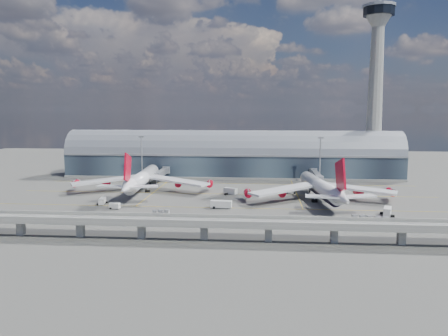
# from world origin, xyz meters

# --- Properties ---
(ground) EXTENTS (500.00, 500.00, 0.00)m
(ground) POSITION_xyz_m (0.00, 0.00, 0.00)
(ground) COLOR #474744
(ground) RESTS_ON ground
(taxi_lines) EXTENTS (200.00, 80.12, 0.01)m
(taxi_lines) POSITION_xyz_m (0.00, 22.11, 0.01)
(taxi_lines) COLOR gold
(taxi_lines) RESTS_ON ground
(terminal) EXTENTS (200.00, 30.00, 28.00)m
(terminal) POSITION_xyz_m (0.00, 77.99, 11.34)
(terminal) COLOR #1F2734
(terminal) RESTS_ON ground
(control_tower) EXTENTS (19.00, 19.00, 103.00)m
(control_tower) POSITION_xyz_m (85.00, 83.00, 51.64)
(control_tower) COLOR gray
(control_tower) RESTS_ON ground
(guideway) EXTENTS (220.00, 8.50, 7.20)m
(guideway) POSITION_xyz_m (-0.00, -55.00, 5.29)
(guideway) COLOR gray
(guideway) RESTS_ON ground
(floodlight_mast_left) EXTENTS (3.00, 0.70, 25.70)m
(floodlight_mast_left) POSITION_xyz_m (-50.00, 55.00, 13.63)
(floodlight_mast_left) COLOR gray
(floodlight_mast_left) RESTS_ON ground
(floodlight_mast_right) EXTENTS (3.00, 0.70, 25.70)m
(floodlight_mast_right) POSITION_xyz_m (50.00, 55.00, 13.63)
(floodlight_mast_right) COLOR gray
(floodlight_mast_right) RESTS_ON ground
(airliner_left) EXTENTS (70.97, 74.57, 22.72)m
(airliner_left) POSITION_xyz_m (-41.29, 22.16, 6.49)
(airliner_left) COLOR white
(airliner_left) RESTS_ON ground
(airliner_right) EXTENTS (68.51, 71.66, 22.75)m
(airliner_right) POSITION_xyz_m (44.33, 7.01, 5.90)
(airliner_right) COLOR white
(airliner_right) RESTS_ON ground
(jet_bridge_left) EXTENTS (4.40, 28.00, 7.25)m
(jet_bridge_left) POSITION_xyz_m (-37.95, 53.12, 5.18)
(jet_bridge_left) COLOR gray
(jet_bridge_left) RESTS_ON ground
(jet_bridge_right) EXTENTS (4.40, 32.00, 7.25)m
(jet_bridge_right) POSITION_xyz_m (47.57, 51.18, 5.18)
(jet_bridge_right) COLOR gray
(jet_bridge_right) RESTS_ON ground
(service_truck_0) EXTENTS (3.04, 6.68, 2.67)m
(service_truck_0) POSITION_xyz_m (-50.44, -7.46, 1.38)
(service_truck_0) COLOR silver
(service_truck_0) RESTS_ON ground
(service_truck_1) EXTENTS (4.51, 2.62, 2.48)m
(service_truck_1) POSITION_xyz_m (-42.18, -15.72, 1.25)
(service_truck_1) COLOR silver
(service_truck_1) RESTS_ON ground
(service_truck_2) EXTENTS (8.91, 3.16, 3.18)m
(service_truck_2) POSITION_xyz_m (1.31, -10.77, 1.65)
(service_truck_2) COLOR silver
(service_truck_2) RESTS_ON ground
(service_truck_3) EXTENTS (4.70, 7.24, 3.27)m
(service_truck_3) POSITION_xyz_m (66.12, -18.41, 1.67)
(service_truck_3) COLOR silver
(service_truck_3) RESTS_ON ground
(service_truck_4) EXTENTS (3.55, 5.85, 3.17)m
(service_truck_4) POSITION_xyz_m (32.53, 24.36, 1.60)
(service_truck_4) COLOR silver
(service_truck_4) RESTS_ON ground
(service_truck_5) EXTENTS (6.92, 5.50, 3.17)m
(service_truck_5) POSITION_xyz_m (3.13, 18.74, 1.62)
(service_truck_5) COLOR silver
(service_truck_5) RESTS_ON ground
(cargo_train_0) EXTENTS (6.90, 2.88, 1.51)m
(cargo_train_0) POSITION_xyz_m (-21.14, -22.84, 0.79)
(cargo_train_0) COLOR gray
(cargo_train_0) RESTS_ON ground
(cargo_train_1) EXTENTS (13.32, 4.66, 1.76)m
(cargo_train_1) POSITION_xyz_m (57.71, -26.39, 0.92)
(cargo_train_1) COLOR gray
(cargo_train_1) RESTS_ON ground
(cargo_train_2) EXTENTS (5.71, 2.47, 1.88)m
(cargo_train_2) POSITION_xyz_m (18.05, -32.47, 0.98)
(cargo_train_2) COLOR gray
(cargo_train_2) RESTS_ON ground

